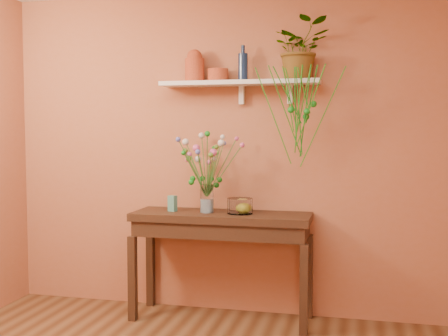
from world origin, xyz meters
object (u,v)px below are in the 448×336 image
(blue_bottle, at_px, (243,66))
(glass_vase, at_px, (207,201))
(spider_plant, at_px, (301,49))
(glass_bowl, at_px, (240,207))
(sideboard, at_px, (221,228))
(bouquet, at_px, (204,158))
(terracotta_jug, at_px, (195,66))

(blue_bottle, relative_size, glass_vase, 1.26)
(spider_plant, bearing_deg, glass_bowl, -162.80)
(blue_bottle, bearing_deg, glass_bowl, -86.15)
(glass_vase, height_order, glass_bowl, glass_vase)
(sideboard, xyz_separation_m, glass_bowl, (0.16, -0.01, 0.18))
(blue_bottle, bearing_deg, bouquet, -153.35)
(spider_plant, bearing_deg, sideboard, -167.51)
(glass_vase, distance_m, bouquet, 0.34)
(bouquet, height_order, glass_bowl, bouquet)
(sideboard, height_order, blue_bottle, blue_bottle)
(bouquet, xyz_separation_m, glass_bowl, (0.30, -0.01, -0.38))
(blue_bottle, xyz_separation_m, glass_vase, (-0.26, -0.15, -1.08))
(glass_vase, xyz_separation_m, glass_bowl, (0.27, 0.00, -0.04))
(terracotta_jug, bearing_deg, sideboard, -28.13)
(sideboard, distance_m, bouquet, 0.58)
(terracotta_jug, distance_m, bouquet, 0.77)
(spider_plant, relative_size, glass_vase, 2.09)
(terracotta_jug, relative_size, bouquet, 0.48)
(sideboard, relative_size, terracotta_jug, 5.39)
(spider_plant, height_order, glass_bowl, spider_plant)
(terracotta_jug, distance_m, spider_plant, 0.88)
(sideboard, bearing_deg, glass_vase, -176.41)
(blue_bottle, xyz_separation_m, spider_plant, (0.47, -0.01, 0.12))
(bouquet, bearing_deg, glass_bowl, -1.44)
(sideboard, height_order, glass_vase, glass_vase)
(glass_vase, bearing_deg, sideboard, 3.59)
(terracotta_jug, height_order, bouquet, terracotta_jug)
(terracotta_jug, xyz_separation_m, blue_bottle, (0.41, 0.01, -0.01))
(sideboard, bearing_deg, blue_bottle, 44.99)
(blue_bottle, distance_m, spider_plant, 0.48)
(sideboard, height_order, terracotta_jug, terracotta_jug)
(spider_plant, relative_size, bouquet, 0.85)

